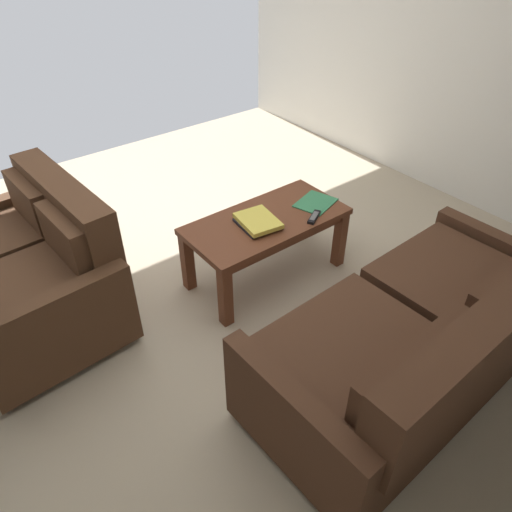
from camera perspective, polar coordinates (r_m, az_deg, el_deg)
ground_plane at (r=3.39m, az=-5.63°, el=-3.02°), size 4.89×4.96×0.01m
wall_left at (r=4.45m, az=23.14°, el=23.96°), size 0.12×4.96×2.70m
sofa_main at (r=2.62m, az=19.14°, el=-9.56°), size 1.82×0.92×0.81m
loveseat_near at (r=3.18m, az=-25.28°, el=-1.58°), size 0.93×1.30×0.87m
coffee_table at (r=3.18m, az=1.25°, el=3.35°), size 1.08×0.53×0.48m
book_stack at (r=3.06m, az=0.23°, el=4.13°), size 0.26×0.31×0.05m
tv_remote at (r=3.16m, az=6.98°, el=4.65°), size 0.16×0.12×0.02m
loose_magazine at (r=3.33m, az=7.14°, el=6.36°), size 0.32×0.29×0.01m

